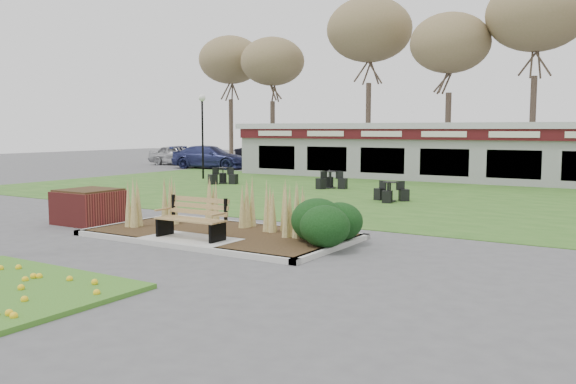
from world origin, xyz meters
The scene contains 14 objects.
ground centered at (0.00, 0.00, 0.00)m, with size 100.00×100.00×0.00m, color #515154.
lawn centered at (0.00, 12.00, 0.01)m, with size 34.00×16.00×0.02m, color #30611E.
planting_bed centered at (1.27, 1.35, 0.37)m, with size 6.75×3.40×1.27m.
park_bench centered at (0.00, 0.25, 0.59)m, with size 1.70×0.66×0.93m.
brick_planter centered at (-4.40, 1.00, 0.48)m, with size 1.50×1.50×0.95m.
food_pavilion centered at (0.00, 19.96, 1.48)m, with size 24.60×3.40×2.90m.
tree_backdrop centered at (0.00, 28.00, 8.36)m, with size 47.24×5.24×10.36m.
lamp_post_far_left centered at (-11.35, 14.20, 3.18)m, with size 0.36×0.36×4.36m.
bistro_set_a centered at (-8.71, 12.49, 0.27)m, with size 1.34×1.41×0.76m.
bistro_set_b centered at (-3.30, 13.17, 0.27)m, with size 1.29×1.40×0.75m.
bistro_set_c centered at (0.75, 10.07, 0.25)m, with size 1.29×1.24×0.70m.
car_silver centered at (-20.85, 22.68, 0.72)m, with size 1.69×4.21×1.43m, color #AAABAF.
car_black centered at (-15.80, 27.00, 0.80)m, with size 1.68×4.83×1.59m, color black.
car_blue centered at (-16.41, 21.00, 0.75)m, with size 2.10×5.16×1.50m, color navy.
Camera 1 is at (9.09, -10.25, 2.61)m, focal length 38.00 mm.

